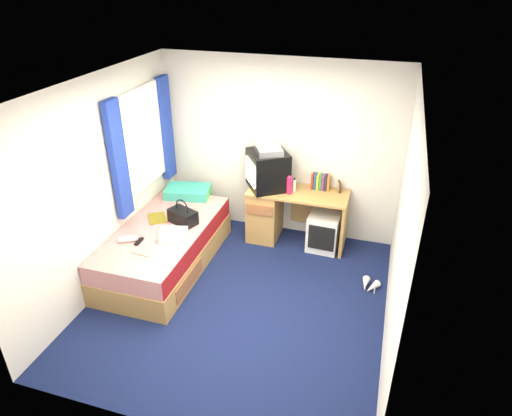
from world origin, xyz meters
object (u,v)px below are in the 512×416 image
(pillow, at_px, (188,192))
(remote_control, at_px, (139,241))
(storage_cube, at_px, (324,232))
(towel, at_px, (173,235))
(desk, at_px, (278,211))
(water_bottle, at_px, (128,239))
(crt_tv, at_px, (268,170))
(picture_frame, at_px, (339,187))
(white_heels, at_px, (369,286))
(aerosol_can, at_px, (294,186))
(magazine, at_px, (157,218))
(pink_water_bottle, at_px, (289,186))
(colour_swatch_fan, at_px, (142,253))
(bed, at_px, (165,247))
(handbag, at_px, (183,216))
(vcr, at_px, (268,149))

(pillow, bearing_deg, remote_control, -92.12)
(storage_cube, height_order, towel, towel)
(desk, xyz_separation_m, water_bottle, (-1.41, -1.44, 0.17))
(crt_tv, xyz_separation_m, picture_frame, (0.93, 0.15, -0.18))
(pillow, distance_m, crt_tv, 1.17)
(picture_frame, bearing_deg, white_heels, -79.44)
(aerosol_can, bearing_deg, magazine, -151.50)
(pink_water_bottle, bearing_deg, magazine, -153.27)
(desk, distance_m, magazine, 1.60)
(crt_tv, relative_size, pink_water_bottle, 3.03)
(towel, distance_m, colour_swatch_fan, 0.44)
(storage_cube, height_order, colour_swatch_fan, colour_swatch_fan)
(crt_tv, relative_size, towel, 2.22)
(colour_swatch_fan, bearing_deg, crt_tv, 58.77)
(pillow, relative_size, white_heels, 2.19)
(colour_swatch_fan, distance_m, remote_control, 0.26)
(desk, bearing_deg, pillow, -172.39)
(pillow, bearing_deg, pink_water_bottle, 2.70)
(bed, bearing_deg, picture_frame, 31.79)
(picture_frame, distance_m, water_bottle, 2.72)
(colour_swatch_fan, bearing_deg, handbag, 78.80)
(pillow, distance_m, water_bottle, 1.29)
(handbag, xyz_separation_m, magazine, (-0.36, -0.00, -0.09))
(crt_tv, bearing_deg, picture_frame, 65.36)
(pink_water_bottle, height_order, handbag, pink_water_bottle)
(desk, relative_size, magazine, 4.64)
(magazine, bearing_deg, handbag, 0.03)
(desk, xyz_separation_m, magazine, (-1.34, -0.86, 0.14))
(pillow, relative_size, towel, 1.96)
(remote_control, xyz_separation_m, white_heels, (2.60, 0.63, -0.51))
(crt_tv, height_order, handbag, crt_tv)
(colour_swatch_fan, height_order, remote_control, remote_control)
(storage_cube, relative_size, aerosol_can, 3.01)
(magazine, bearing_deg, crt_tv, 35.84)
(aerosol_can, distance_m, handbag, 1.48)
(storage_cube, bearing_deg, magazine, -155.93)
(handbag, distance_m, colour_swatch_fan, 0.78)
(desk, height_order, pink_water_bottle, pink_water_bottle)
(handbag, bearing_deg, storage_cube, 47.24)
(magazine, bearing_deg, aerosol_can, 28.50)
(magazine, height_order, colour_swatch_fan, magazine)
(desk, distance_m, handbag, 1.33)
(pink_water_bottle, bearing_deg, water_bottle, -139.62)
(remote_control, bearing_deg, crt_tv, 48.68)
(pillow, bearing_deg, colour_swatch_fan, -85.97)
(desk, height_order, colour_swatch_fan, desk)
(remote_control, bearing_deg, towel, 25.41)
(remote_control, bearing_deg, handbag, 58.95)
(desk, relative_size, water_bottle, 6.50)
(vcr, relative_size, aerosol_can, 2.61)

